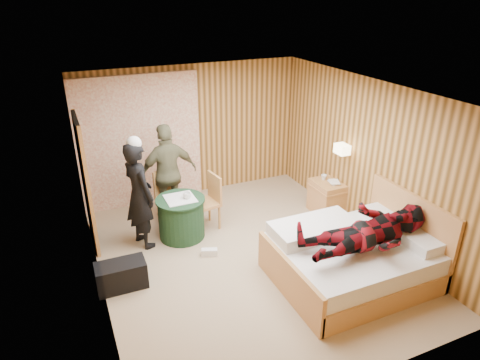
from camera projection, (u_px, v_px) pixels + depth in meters
name	position (u px, v px, depth m)	size (l,w,h in m)	color
floor	(247.00, 257.00, 6.48)	(4.20, 5.00, 0.01)	tan
ceiling	(249.00, 93.00, 5.45)	(4.20, 5.00, 0.01)	silver
wall_back	(192.00, 132.00, 8.05)	(4.20, 0.02, 2.50)	tan
wall_left	(91.00, 211.00, 5.19)	(0.02, 5.00, 2.50)	tan
wall_right	(368.00, 159.00, 6.74)	(0.02, 5.00, 2.50)	tan
curtain	(140.00, 142.00, 7.65)	(2.20, 0.08, 2.40)	white
doorway	(86.00, 183.00, 6.47)	(0.06, 0.90, 2.05)	black
wall_lamp	(342.00, 149.00, 7.03)	(0.26, 0.24, 0.16)	gold
bed	(352.00, 258.00, 5.90)	(2.05, 1.62, 1.11)	tan
nightstand	(327.00, 197.00, 7.63)	(0.46, 0.62, 0.60)	tan
round_table	(181.00, 217.00, 6.87)	(0.78, 0.78, 0.70)	#1F4326
chair_far	(168.00, 192.00, 7.31)	(0.55, 0.55, 0.93)	tan
chair_near	(209.00, 197.00, 7.10)	(0.48, 0.48, 0.94)	tan
duffel_bag	(121.00, 275.00, 5.76)	(0.66, 0.35, 0.37)	black
sneaker_left	(189.00, 234.00, 6.95)	(0.29, 0.12, 0.13)	white
sneaker_right	(209.00, 252.00, 6.50)	(0.24, 0.10, 0.11)	white
woman_standing	(139.00, 195.00, 6.48)	(0.62, 0.41, 1.71)	black
man_at_table	(168.00, 173.00, 7.21)	(1.01, 0.42, 1.72)	#646243
man_on_bed	(371.00, 223.00, 5.45)	(1.77, 0.67, 0.86)	maroon
book_lower	(330.00, 183.00, 7.46)	(0.17, 0.22, 0.02)	white
book_upper	(330.00, 182.00, 7.45)	(0.16, 0.22, 0.02)	white
cup_nightstand	(324.00, 177.00, 7.60)	(0.10, 0.10, 0.09)	white
cup_table	(187.00, 196.00, 6.71)	(0.12, 0.12, 0.10)	white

